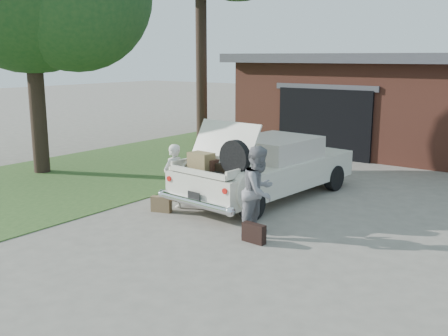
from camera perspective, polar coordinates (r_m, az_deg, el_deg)
The scene contains 8 objects.
ground at distance 9.91m, azimuth -2.09°, elevation -6.82°, with size 90.00×90.00×0.00m, color gray.
grass_strip at distance 15.68m, azimuth -10.96°, elevation 0.08°, with size 6.00×16.00×0.02m, color #2D4C1E.
house at distance 19.46m, azimuth 22.11°, elevation 6.66°, with size 12.80×7.80×3.30m.
sedan at distance 12.03m, azimuth 4.64°, elevation 0.05°, with size 2.27×4.97×1.88m.
woman_left at distance 11.11m, azimuth -5.54°, elevation -1.00°, with size 0.51×0.34×1.41m, color silver.
woman_right at distance 9.47m, azimuth 3.84°, elevation -2.51°, with size 0.80×0.62×1.65m, color gray.
suitcase_left at distance 11.08m, azimuth -6.86°, elevation -3.94°, with size 0.43×0.14×0.33m, color olive.
suitcase_right at distance 9.25m, azimuth 3.27°, elevation -7.09°, with size 0.44×0.14×0.34m, color black.
Camera 1 is at (5.88, -7.30, 3.20)m, focal length 42.00 mm.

